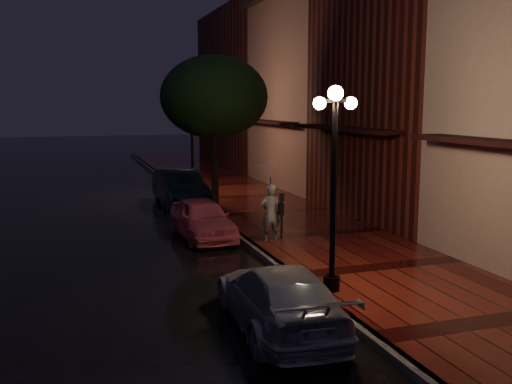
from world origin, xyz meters
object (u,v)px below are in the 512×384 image
object	(u,v)px
navy_car	(180,188)
woman_with_umbrella	(271,189)
streetlamp_far	(192,138)
pink_car	(202,219)
streetlamp_near	(334,176)
parking_meter	(282,211)
street_tree	(214,100)
silver_car	(279,298)

from	to	relation	value
navy_car	woman_with_umbrella	xyz separation A→B (m)	(1.20, -7.49, 0.96)
streetlamp_far	pink_car	distance (m)	8.24
streetlamp_far	pink_car	world-z (taller)	streetlamp_far
streetlamp_far	streetlamp_near	bearing A→B (deg)	-90.00
streetlamp_near	pink_car	xyz separation A→B (m)	(-1.39, 6.13, -1.98)
pink_car	parking_meter	distance (m)	2.52
streetlamp_near	streetlamp_far	bearing A→B (deg)	90.00
streetlamp_far	woman_with_umbrella	xyz separation A→B (m)	(0.25, -9.46, -0.91)
parking_meter	navy_car	bearing A→B (deg)	88.58
navy_car	woman_with_umbrella	bearing A→B (deg)	-82.89
streetlamp_far	parking_meter	bearing A→B (deg)	-86.01
pink_car	woman_with_umbrella	size ratio (longest dim) A/B	1.56
streetlamp_far	street_tree	xyz separation A→B (m)	(0.26, -3.01, 1.64)
streetlamp_far	street_tree	size ratio (longest dim) A/B	0.74
streetlamp_near	street_tree	world-z (taller)	street_tree
street_tree	parking_meter	distance (m)	7.11
silver_car	pink_car	bearing A→B (deg)	-89.04
silver_car	woman_with_umbrella	distance (m)	6.23
streetlamp_near	street_tree	size ratio (longest dim) A/B	0.74
streetlamp_far	silver_car	world-z (taller)	streetlamp_far
streetlamp_far	pink_car	bearing A→B (deg)	-100.00
pink_car	silver_car	bearing A→B (deg)	-95.11
streetlamp_far	woman_with_umbrella	size ratio (longest dim) A/B	1.85
parking_meter	silver_car	bearing A→B (deg)	-125.05
pink_car	woman_with_umbrella	xyz separation A→B (m)	(1.64, -1.58, 1.07)
streetlamp_near	streetlamp_far	world-z (taller)	same
pink_car	navy_car	size ratio (longest dim) A/B	0.82
streetlamp_far	woman_with_umbrella	bearing A→B (deg)	-88.47
streetlamp_far	pink_car	size ratio (longest dim) A/B	1.19
woman_with_umbrella	street_tree	bearing A→B (deg)	-88.62
pink_car	streetlamp_near	bearing A→B (deg)	-80.08
street_tree	navy_car	world-z (taller)	street_tree
streetlamp_far	parking_meter	size ratio (longest dim) A/B	3.13
streetlamp_near	parking_meter	bearing A→B (deg)	82.11
pink_car	silver_car	size ratio (longest dim) A/B	0.88
streetlamp_near	parking_meter	size ratio (longest dim) A/B	3.13
streetlamp_far	navy_car	xyz separation A→B (m)	(-0.95, -1.97, -1.88)
street_tree	parking_meter	xyz separation A→B (m)	(0.39, -6.30, -3.26)
parking_meter	street_tree	bearing A→B (deg)	79.84
streetlamp_far	woman_with_umbrella	world-z (taller)	streetlamp_far
streetlamp_near	silver_car	size ratio (longest dim) A/B	1.05
street_tree	navy_car	distance (m)	3.86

